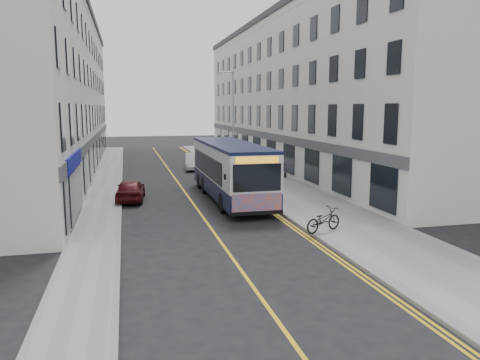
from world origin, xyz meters
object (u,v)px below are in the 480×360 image
streetlamp (232,121)px  car_maroon (131,190)px  bicycle (323,220)px  car_white (194,161)px  pedestrian_near (272,170)px  city_bus (230,169)px  pedestrian_far (280,165)px

streetlamp → car_maroon: streetlamp is taller
streetlamp → bicycle: (0.30, -16.04, -3.75)m
bicycle → car_white: 22.41m
car_white → car_maroon: 14.03m
car_white → car_maroon: car_white is taller
pedestrian_near → city_bus: bearing=-149.8°
car_maroon → pedestrian_near: bearing=-155.6°
streetlamp → pedestrian_near: bearing=-57.3°
city_bus → car_white: 13.87m
city_bus → bicycle: 8.82m
pedestrian_near → bicycle: bearing=-115.1°
city_bus → car_white: bearing=90.6°
pedestrian_near → pedestrian_far: bearing=43.3°
streetlamp → car_maroon: 10.73m
bicycle → car_maroon: bearing=16.9°
bicycle → streetlamp: bearing=-21.9°
bicycle → pedestrian_near: pedestrian_near is taller
bicycle → car_maroon: size_ratio=0.51×
pedestrian_far → car_maroon: (-11.06, -5.77, -0.39)m
pedestrian_far → city_bus: bearing=-125.9°
pedestrian_far → car_maroon: pedestrian_far is taller
streetlamp → pedestrian_far: (3.49, -0.86, -3.34)m
pedestrian_near → car_maroon: 10.25m
pedestrian_near → streetlamp: bearing=105.6°
streetlamp → pedestrian_near: streetlamp is taller
bicycle → pedestrian_near: size_ratio=1.02×
pedestrian_far → pedestrian_near: bearing=-117.1°
streetlamp → pedestrian_near: 5.11m
streetlamp → pedestrian_near: (2.11, -3.28, -3.31)m
pedestrian_near → pedestrian_far: pedestrian_near is taller
city_bus → car_maroon: 5.92m
streetlamp → car_white: size_ratio=1.88×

